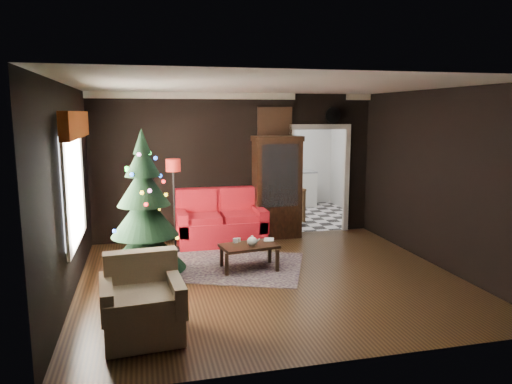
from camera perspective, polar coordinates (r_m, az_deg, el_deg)
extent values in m
plane|color=black|center=(7.19, 1.71, -10.24)|extent=(5.50, 5.50, 0.00)
plane|color=white|center=(6.78, 1.83, 12.64)|extent=(5.50, 5.50, 0.00)
plane|color=black|center=(9.26, -2.33, 3.11)|extent=(5.50, 0.00, 5.50)
plane|color=black|center=(4.53, 10.20, -3.75)|extent=(5.50, 0.00, 5.50)
plane|color=black|center=(6.68, -21.64, -0.03)|extent=(0.00, 5.50, 5.50)
plane|color=black|center=(8.02, 21.09, 1.49)|extent=(0.00, 5.50, 5.50)
cube|color=white|center=(6.86, -21.11, 0.66)|extent=(0.05, 1.60, 1.40)
cube|color=maroon|center=(6.78, -20.84, 7.56)|extent=(0.12, 2.10, 0.35)
plane|color=silver|center=(11.35, 4.67, -2.89)|extent=(3.00, 3.00, 0.00)
cube|color=white|center=(12.50, 2.69, 6.13)|extent=(0.70, 0.06, 0.70)
cube|color=#432F3F|center=(7.71, -3.57, -8.83)|extent=(2.83, 2.47, 0.01)
cylinder|color=beige|center=(7.60, -2.12, -5.76)|extent=(0.08, 0.08, 0.06)
cylinder|color=white|center=(7.55, -2.49, -5.83)|extent=(0.09, 0.09, 0.07)
imported|color=#947F5B|center=(7.67, 0.98, -5.01)|extent=(0.15, 0.06, 0.21)
cylinder|color=silver|center=(9.73, 9.17, 9.08)|extent=(0.32, 0.32, 0.06)
cube|color=#B3713D|center=(9.34, 2.25, 8.39)|extent=(0.62, 0.05, 0.52)
cube|color=white|center=(12.40, 2.96, 0.28)|extent=(1.80, 0.60, 0.90)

